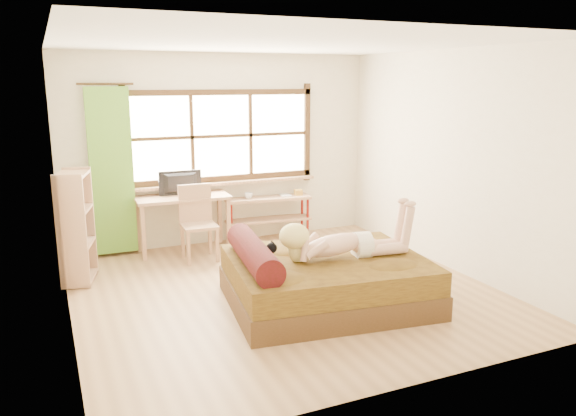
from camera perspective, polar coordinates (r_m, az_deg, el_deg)
name	(u,v)px	position (r m, az deg, el deg)	size (l,w,h in m)	color
floor	(284,291)	(6.41, -0.42, -8.43)	(4.50, 4.50, 0.00)	#9E754C
ceiling	(284,43)	(5.98, -0.46, 16.44)	(4.50, 4.50, 0.00)	white
wall_back	(222,150)	(8.14, -6.75, 5.89)	(4.50, 4.50, 0.00)	silver
wall_front	(408,219)	(4.12, 12.05, -1.14)	(4.50, 4.50, 0.00)	silver
wall_left	(59,189)	(5.57, -22.22, 1.80)	(4.50, 4.50, 0.00)	silver
wall_right	(451,161)	(7.23, 16.22, 4.59)	(4.50, 4.50, 0.00)	silver
window	(222,139)	(8.10, -6.72, 6.98)	(2.80, 0.16, 1.46)	#FFEDBF
curtain	(112,172)	(7.75, -17.48, 3.53)	(0.55, 0.10, 2.20)	#5B9829
bed	(322,279)	(5.98, 3.52, -7.22)	(2.21, 1.86, 0.77)	#33240F
woman	(343,229)	(5.87, 5.58, -2.18)	(1.42, 0.41, 0.61)	tan
kitten	(260,252)	(5.69, -2.90, -4.52)	(0.30, 0.12, 0.24)	black
desk	(183,203)	(7.80, -10.65, 0.46)	(1.27, 0.62, 0.78)	#A27958
monitor	(181,183)	(7.79, -10.82, 2.48)	(0.58, 0.08, 0.34)	black
chair	(197,218)	(7.51, -9.21, -1.01)	(0.45, 0.45, 0.98)	#A27958
pipe_shelf	(269,208)	(8.34, -1.97, -0.03)	(1.30, 0.45, 0.72)	#A27958
cup	(249,196)	(8.19, -4.02, 1.25)	(0.12, 0.12, 0.09)	gray
book	(280,196)	(8.37, -0.79, 1.27)	(0.15, 0.21, 0.02)	gray
bookshelf	(76,227)	(6.96, -20.72, -1.78)	(0.45, 0.63, 1.31)	#A27958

